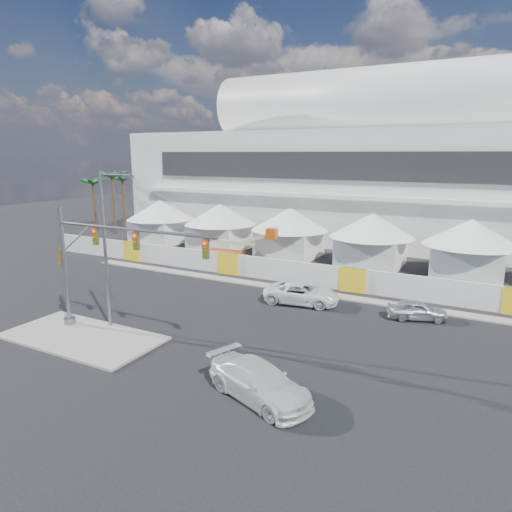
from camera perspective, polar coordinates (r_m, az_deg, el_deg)
The scene contains 12 objects.
ground at distance 28.85m, azimuth -8.29°, elevation -10.27°, with size 160.00×160.00×0.00m, color black.
median_island at distance 30.66m, azimuth -20.92°, elevation -9.44°, with size 10.00×5.00×0.15m, color gray.
stadium at distance 63.19m, azimuth 21.85°, elevation 10.23°, with size 80.00×24.80×21.98m.
tent_row at distance 48.50m, azimuth 9.09°, elevation 2.99°, with size 53.40×8.40×5.40m.
hoarding_fence at distance 38.49m, azimuth 12.06°, elevation -2.94°, with size 70.00×0.25×2.00m, color silver.
palm_cluster at distance 70.99m, azimuth -16.31°, elevation 8.72°, with size 10.60×10.60×8.55m.
sedan_silver at distance 33.46m, azimuth 19.48°, elevation -6.38°, with size 3.94×1.59×1.34m, color silver.
pickup_curb at distance 34.95m, azimuth 5.73°, elevation -4.68°, with size 5.69×2.63×1.58m, color white.
pickup_near at distance 21.95m, azimuth 0.41°, elevation -15.46°, with size 5.73×2.33×1.66m, color silver.
traffic_mast at distance 29.94m, azimuth -19.77°, elevation -0.87°, with size 12.18×0.75×7.76m.
streetlight_median at distance 30.15m, azimuth -18.08°, elevation 1.96°, with size 2.77×0.28×10.02m.
boom_lift at distance 47.57m, azimuth -3.15°, elevation 0.38°, with size 7.81×2.13×3.92m.
Camera 1 is at (15.99, -21.24, 11.20)m, focal length 32.00 mm.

